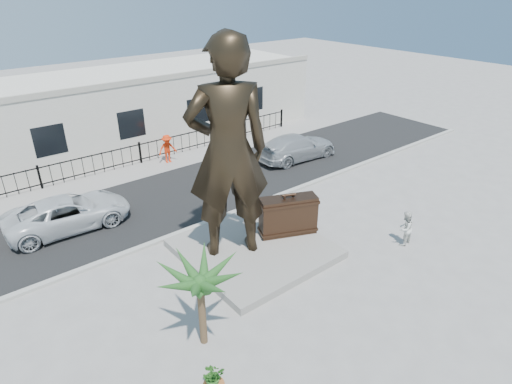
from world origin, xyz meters
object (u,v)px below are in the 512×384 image
(tourist, at_px, (405,228))
(car_white, at_px, (68,213))
(statue, at_px, (228,151))
(suitcase, at_px, (288,216))

(tourist, bearing_deg, car_white, -49.49)
(statue, distance_m, suitcase, 4.12)
(statue, height_order, car_white, statue)
(statue, height_order, tourist, statue)
(suitcase, bearing_deg, car_white, 159.18)
(suitcase, xyz_separation_m, car_white, (-6.73, 6.57, -0.39))
(suitcase, bearing_deg, statue, -168.33)
(suitcase, distance_m, car_white, 9.41)
(statue, xyz_separation_m, suitcase, (2.51, -0.53, -3.22))
(car_white, bearing_deg, tourist, -130.78)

